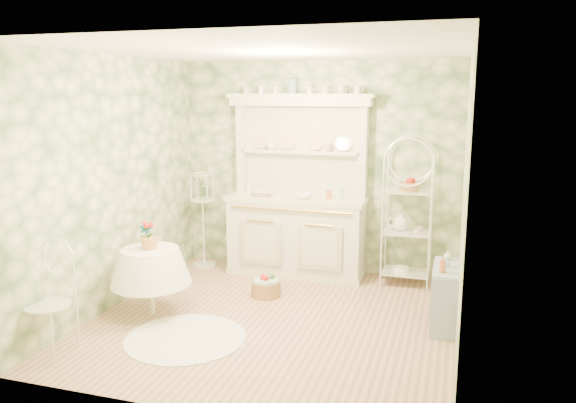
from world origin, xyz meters
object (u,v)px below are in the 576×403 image
(kitchen_dresser, at_px, (297,186))
(birdcage_stand, at_px, (203,214))
(cafe_chair, at_px, (48,306))
(floor_basket, at_px, (266,286))
(round_table, at_px, (152,286))
(bakers_rack, at_px, (408,214))
(side_shelf, at_px, (445,298))

(kitchen_dresser, bearing_deg, birdcage_stand, -177.29)
(cafe_chair, relative_size, floor_basket, 2.44)
(round_table, bearing_deg, kitchen_dresser, 58.62)
(bakers_rack, height_order, round_table, bakers_rack)
(side_shelf, relative_size, birdcage_stand, 0.46)
(birdcage_stand, bearing_deg, kitchen_dresser, 2.71)
(kitchen_dresser, bearing_deg, side_shelf, -31.47)
(round_table, height_order, cafe_chair, cafe_chair)
(kitchen_dresser, relative_size, floor_basket, 6.28)
(cafe_chair, distance_m, birdcage_stand, 2.78)
(kitchen_dresser, height_order, bakers_rack, kitchen_dresser)
(bakers_rack, relative_size, round_table, 2.83)
(kitchen_dresser, xyz_separation_m, birdcage_stand, (-1.28, -0.06, -0.42))
(cafe_chair, height_order, floor_basket, cafe_chair)
(side_shelf, relative_size, floor_basket, 1.83)
(cafe_chair, height_order, birdcage_stand, birdcage_stand)
(kitchen_dresser, height_order, round_table, kitchen_dresser)
(cafe_chair, bearing_deg, bakers_rack, 43.69)
(side_shelf, xyz_separation_m, birdcage_stand, (-3.16, 1.09, 0.44))
(birdcage_stand, distance_m, floor_basket, 1.56)
(kitchen_dresser, bearing_deg, cafe_chair, -117.72)
(kitchen_dresser, distance_m, round_table, 2.22)
(bakers_rack, height_order, birdcage_stand, bakers_rack)
(cafe_chair, bearing_deg, birdcage_stand, 84.90)
(side_shelf, height_order, floor_basket, side_shelf)
(side_shelf, bearing_deg, kitchen_dresser, 153.14)
(kitchen_dresser, bearing_deg, round_table, -121.38)
(bakers_rack, height_order, side_shelf, bakers_rack)
(round_table, bearing_deg, floor_basket, 41.74)
(kitchen_dresser, distance_m, birdcage_stand, 1.35)
(birdcage_stand, bearing_deg, side_shelf, -19.05)
(side_shelf, relative_size, round_table, 1.07)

